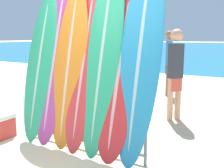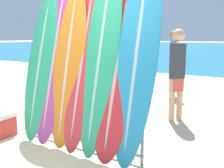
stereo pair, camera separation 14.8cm
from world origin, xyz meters
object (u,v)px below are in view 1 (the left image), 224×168
Objects in this scene: surfboard_rack at (82,119)px; surfboard_slot_1 at (55,58)px; surfboard_slot_3 at (84,63)px; surfboard_slot_0 at (41,66)px; surfboard_slot_5 at (119,75)px; surfboard_slot_4 at (103,56)px; surfboard_slot_6 at (140,57)px; surfboard_slot_2 at (69,67)px; person_far_left at (175,71)px; person_mid_beach at (66,65)px; person_near_water at (169,61)px.

surfboard_slot_1 is at bearing 169.73° from surfboard_rack.
surfboard_slot_1 reaches higher than surfboard_rack.
surfboard_slot_1 reaches higher than surfboard_slot_3.
surfboard_slot_0 is at bearing 176.36° from surfboard_rack.
surfboard_slot_3 is at bearing 177.80° from surfboard_slot_5.
surfboard_slot_5 is (1.08, -0.04, -0.17)m from surfboard_slot_1.
surfboard_slot_4 is 0.52m from surfboard_slot_6.
surfboard_slot_4 is at bearing 172.22° from surfboard_slot_5.
surfboard_slot_2 is 1.35× the size of person_far_left.
surfboard_slot_4 is at bearing 18.65° from surfboard_rack.
surfboard_slot_6 is at bearing 41.82° from person_mid_beach.
surfboard_slot_1 reaches higher than person_far_left.
surfboard_slot_6 reaches higher than surfboard_slot_0.
surfboard_slot_0 reaches higher than surfboard_rack.
surfboard_slot_1 is 1.47× the size of person_near_water.
surfboard_slot_1 is at bearing 10.54° from surfboard_slot_0.
person_far_left is (2.68, -0.10, 0.03)m from person_mid_beach.
surfboard_slot_3 reaches higher than surfboard_rack.
surfboard_slot_4 is 1.60× the size of person_mid_beach.
surfboard_slot_1 is at bearing 179.72° from surfboard_slot_4.
surfboard_slot_1 is at bearing 178.03° from surfboard_slot_3.
person_mid_beach is (-1.44, 1.91, -0.36)m from surfboard_slot_1.
surfboard_slot_2 reaches higher than person_near_water.
person_mid_beach is at bearing 145.62° from surfboard_slot_6.
surfboard_rack is 1.06m from surfboard_slot_0.
surfboard_slot_6 is (0.81, 0.02, 0.12)m from surfboard_slot_3.
surfboard_slot_0 is at bearing -26.85° from person_near_water.
person_near_water is 2.12m from person_far_left.
surfboard_slot_2 is at bearing -18.63° from person_near_water.
surfboard_slot_3 is 0.91× the size of surfboard_slot_6.
surfboard_slot_5 is at bearing 0.90° from surfboard_slot_2.
surfboard_slot_1 is 0.54m from surfboard_slot_3.
surfboard_slot_0 is at bearing 179.59° from surfboard_slot_2.
surfboard_slot_2 is at bearing -174.81° from surfboard_slot_4.
person_near_water is (-0.37, 3.78, -0.37)m from surfboard_slot_4.
surfboard_rack is 0.85× the size of surfboard_slot_2.
surfboard_slot_6 is at bearing 7.24° from surfboard_rack.
surfboard_rack is at bearing -10.86° from surfboard_slot_2.
surfboard_slot_6 is 3.90m from person_near_water.
surfboard_slot_6 reaches higher than surfboard_slot_1.
surfboard_slot_4 reaches higher than surfboard_slot_5.
surfboard_slot_4 reaches higher than surfboard_slot_2.
surfboard_slot_3 is at bearing -1.97° from surfboard_slot_1.
surfboard_slot_0 is 0.56m from surfboard_slot_2.
surfboard_slot_5 is (0.55, -0.02, -0.12)m from surfboard_slot_3.
person_far_left is at bearing 70.19° from surfboard_rack.
surfboard_rack is 1.20m from surfboard_slot_6.
surfboard_slot_1 is 3.82m from person_near_water.
surfboard_slot_3 reaches higher than surfboard_slot_5.
surfboard_slot_1 is 0.95× the size of surfboard_slot_6.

